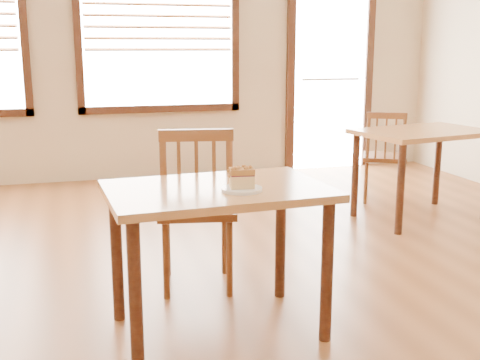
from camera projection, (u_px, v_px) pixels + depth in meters
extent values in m
plane|color=brown|center=(228.00, 344.00, 2.93)|extent=(8.00, 8.00, 0.00)
plane|color=beige|center=(130.00, 39.00, 6.36)|extent=(7.00, 0.00, 7.00)
cube|color=#3F2011|center=(23.00, 18.00, 6.00)|extent=(0.08, 0.06, 1.96)
cube|color=white|center=(158.00, 20.00, 6.38)|extent=(1.60, 0.02, 1.80)
cube|color=#3F2011|center=(161.00, 109.00, 6.57)|extent=(1.76, 0.06, 0.08)
cube|color=#3F2011|center=(77.00, 19.00, 6.14)|extent=(0.08, 0.06, 1.96)
cube|color=#3F2011|center=(235.00, 21.00, 6.59)|extent=(0.08, 0.06, 1.96)
cube|color=#A15125|center=(159.00, 4.00, 6.31)|extent=(1.56, 0.05, 0.03)
cube|color=#A15125|center=(159.00, 16.00, 6.33)|extent=(1.56, 0.05, 0.03)
cube|color=#A15125|center=(159.00, 27.00, 6.36)|extent=(1.56, 0.05, 0.03)
cube|color=#A15125|center=(160.00, 38.00, 6.38)|extent=(1.56, 0.05, 0.03)
cube|color=#A15125|center=(160.00, 49.00, 6.41)|extent=(1.56, 0.05, 0.03)
cube|color=white|center=(330.00, 75.00, 7.05)|extent=(0.90, 0.02, 2.20)
cube|color=#3F2011|center=(291.00, 75.00, 6.90)|extent=(0.09, 0.06, 2.20)
cube|color=#3F2011|center=(368.00, 74.00, 7.17)|extent=(0.09, 0.06, 2.20)
cylinder|color=#B2B2B7|center=(330.00, 79.00, 7.04)|extent=(0.72, 0.03, 0.03)
cube|color=#A67040|center=(217.00, 191.00, 2.93)|extent=(1.11, 0.77, 0.04)
cylinder|color=#3F2011|center=(135.00, 298.00, 2.60)|extent=(0.06, 0.06, 0.71)
cylinder|color=#3F2011|center=(327.00, 272.00, 2.90)|extent=(0.06, 0.06, 0.71)
cylinder|color=#3F2011|center=(117.00, 256.00, 3.13)|extent=(0.06, 0.06, 0.71)
cylinder|color=#3F2011|center=(280.00, 237.00, 3.42)|extent=(0.06, 0.06, 0.71)
cube|color=brown|center=(196.00, 209.00, 3.56)|extent=(0.52, 0.52, 0.04)
cylinder|color=brown|center=(225.00, 240.00, 3.81)|extent=(0.04, 0.04, 0.46)
cylinder|color=brown|center=(167.00, 242.00, 3.77)|extent=(0.04, 0.04, 0.46)
cylinder|color=brown|center=(230.00, 260.00, 3.45)|extent=(0.04, 0.04, 0.46)
cylinder|color=brown|center=(166.00, 262.00, 3.42)|extent=(0.04, 0.04, 0.46)
cylinder|color=brown|center=(229.00, 175.00, 3.32)|extent=(0.04, 0.04, 0.49)
cylinder|color=brown|center=(164.00, 176.00, 3.29)|extent=(0.04, 0.04, 0.49)
cube|color=brown|center=(196.00, 135.00, 3.26)|extent=(0.41, 0.11, 0.06)
cylinder|color=brown|center=(214.00, 177.00, 3.32)|extent=(0.02, 0.02, 0.43)
cylinder|color=brown|center=(197.00, 177.00, 3.31)|extent=(0.02, 0.02, 0.43)
cylinder|color=brown|center=(179.00, 178.00, 3.30)|extent=(0.02, 0.02, 0.43)
cube|color=#A67040|center=(423.00, 132.00, 4.95)|extent=(1.17, 0.88, 0.04)
cylinder|color=#3F2011|center=(400.00, 189.00, 4.59)|extent=(0.06, 0.06, 0.71)
cylinder|color=#3F2011|center=(355.00, 175.00, 5.08)|extent=(0.06, 0.06, 0.71)
cylinder|color=#3F2011|center=(437.00, 166.00, 5.48)|extent=(0.06, 0.06, 0.71)
cube|color=brown|center=(384.00, 157.00, 5.59)|extent=(0.53, 0.53, 0.04)
cylinder|color=brown|center=(400.00, 178.00, 5.76)|extent=(0.03, 0.03, 0.40)
cylinder|color=brown|center=(366.00, 177.00, 5.83)|extent=(0.03, 0.03, 0.40)
cylinder|color=brown|center=(401.00, 185.00, 5.46)|extent=(0.03, 0.03, 0.40)
cylinder|color=brown|center=(366.00, 184.00, 5.53)|extent=(0.03, 0.03, 0.40)
cylinder|color=brown|center=(404.00, 138.00, 5.35)|extent=(0.03, 0.03, 0.42)
cylinder|color=brown|center=(368.00, 137.00, 5.41)|extent=(0.03, 0.03, 0.42)
cube|color=brown|center=(387.00, 116.00, 5.34)|extent=(0.33, 0.20, 0.06)
cylinder|color=brown|center=(395.00, 139.00, 5.36)|extent=(0.02, 0.02, 0.37)
cylinder|color=brown|center=(386.00, 138.00, 5.38)|extent=(0.02, 0.02, 0.37)
cylinder|color=brown|center=(376.00, 138.00, 5.40)|extent=(0.02, 0.02, 0.37)
cylinder|color=white|center=(242.00, 189.00, 2.85)|extent=(0.19, 0.19, 0.02)
cylinder|color=white|center=(242.00, 190.00, 2.85)|extent=(0.13, 0.13, 0.01)
cube|color=#F6D28B|center=(242.00, 181.00, 2.84)|extent=(0.12, 0.10, 0.06)
cube|color=#421221|center=(242.00, 174.00, 2.83)|extent=(0.12, 0.10, 0.01)
cube|color=olive|center=(242.00, 171.00, 2.83)|extent=(0.12, 0.10, 0.03)
sphere|color=olive|center=(245.00, 166.00, 2.86)|extent=(0.02, 0.02, 0.02)
sphere|color=olive|center=(250.00, 167.00, 2.84)|extent=(0.01, 0.01, 0.01)
sphere|color=olive|center=(247.00, 169.00, 2.80)|extent=(0.02, 0.02, 0.02)
sphere|color=olive|center=(237.00, 167.00, 2.83)|extent=(0.02, 0.02, 0.02)
sphere|color=olive|center=(233.00, 167.00, 2.83)|extent=(0.02, 0.02, 0.02)
sphere|color=olive|center=(235.00, 169.00, 2.80)|extent=(0.01, 0.01, 0.01)
sphere|color=olive|center=(249.00, 168.00, 2.80)|extent=(0.03, 0.03, 0.03)
sphere|color=olive|center=(246.00, 168.00, 2.82)|extent=(0.02, 0.02, 0.02)
sphere|color=olive|center=(240.00, 169.00, 2.80)|extent=(0.01, 0.01, 0.01)
sphere|color=olive|center=(250.00, 167.00, 2.83)|extent=(0.01, 0.01, 0.01)
sphere|color=olive|center=(240.00, 168.00, 2.82)|extent=(0.02, 0.02, 0.02)
sphere|color=olive|center=(248.00, 167.00, 2.84)|extent=(0.02, 0.02, 0.02)
sphere|color=olive|center=(242.00, 167.00, 2.84)|extent=(0.02, 0.02, 0.02)
sphere|color=olive|center=(241.00, 169.00, 2.79)|extent=(0.03, 0.03, 0.03)
sphere|color=olive|center=(229.00, 172.00, 2.84)|extent=(0.01, 0.01, 0.01)
sphere|color=olive|center=(229.00, 175.00, 2.83)|extent=(0.01, 0.01, 0.01)
sphere|color=olive|center=(230.00, 176.00, 2.80)|extent=(0.01, 0.01, 0.01)
sphere|color=olive|center=(228.00, 175.00, 2.84)|extent=(0.01, 0.01, 0.01)
sphere|color=olive|center=(231.00, 175.00, 2.79)|extent=(0.02, 0.02, 0.02)
sphere|color=olive|center=(230.00, 171.00, 2.79)|extent=(0.01, 0.01, 0.01)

